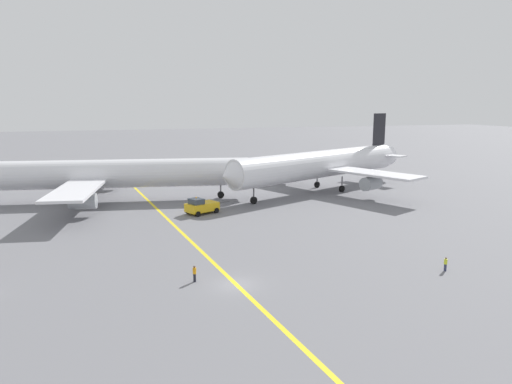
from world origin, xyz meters
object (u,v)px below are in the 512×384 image
Objects in this scene: pushback_tug at (201,206)px; ground_crew_ramp_agent_by_cones at (195,273)px; airliner_at_gate_left at (103,174)px; airliner_being_pushed at (321,165)px; ground_crew_marshaller_foreground at (446,264)px.

ground_crew_ramp_agent_by_cones is (-6.59, -29.79, -0.37)m from pushback_tug.
ground_crew_ramp_agent_by_cones is at bearing -79.00° from airliner_at_gate_left.
airliner_being_pushed reaches higher than pushback_tug.
ground_crew_marshaller_foreground is at bearing -54.86° from airliner_at_gate_left.
airliner_being_pushed is 31.34× the size of ground_crew_marshaller_foreground.
airliner_being_pushed is 48.19m from ground_crew_marshaller_foreground.
airliner_at_gate_left is at bearing 125.14° from ground_crew_marshaller_foreground.
ground_crew_marshaller_foreground is (20.21, -35.00, -0.48)m from pushback_tug.
airliner_at_gate_left is 33.83× the size of ground_crew_ramp_agent_by_cones.
airliner_being_pushed is 27.93× the size of ground_crew_ramp_agent_by_cones.
pushback_tug is at bearing 120.00° from ground_crew_marshaller_foreground.
airliner_at_gate_left is 37.96× the size of ground_crew_marshaller_foreground.
airliner_being_pushed is 54.55m from ground_crew_ramp_agent_by_cones.
airliner_being_pushed is 30.66m from pushback_tug.
ground_crew_marshaller_foreground is 27.30m from ground_crew_ramp_agent_by_cones.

